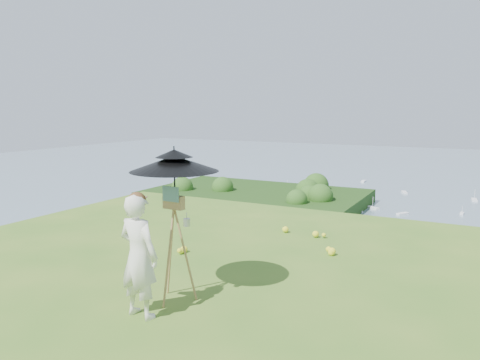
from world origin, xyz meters
The scene contains 12 objects.
ground centered at (0.00, 0.00, 0.00)m, with size 14.00×14.00×0.00m, color #407321.
shoreline_tier centered at (0.00, 75.00, -36.00)m, with size 170.00×28.00×8.00m, color #665C51.
bay_water centered at (0.00, 240.00, -34.00)m, with size 700.00×700.00×0.00m, color slate.
peninsula centered at (-75.00, 155.00, -29.00)m, with size 90.00×60.00×12.00m, color #193C10, non-canonical shape.
slope_trees centered at (0.00, 35.00, -15.00)m, with size 110.00×50.00×6.00m, color #265419, non-canonical shape.
harbor_town centered at (0.00, 75.00, -29.50)m, with size 110.00×22.00×5.00m, color #BCBCB7, non-canonical shape.
moored_boats centered at (-12.50, 161.00, -33.65)m, with size 140.00×140.00×0.70m, color white, non-canonical shape.
wildflowers centered at (0.00, 0.25, 0.06)m, with size 10.00×10.50×0.12m, color yellow, non-canonical shape.
painter centered at (-1.35, 0.11, 0.77)m, with size 0.56×0.37×1.54m, color white.
field_easel centered at (-1.25, 0.72, 0.78)m, with size 0.59×0.59×1.56m, color olive, non-canonical shape.
sun_umbrella centered at (-1.25, 0.75, 1.68)m, with size 1.16×1.16×0.79m, color black, non-canonical shape.
painter_cap centered at (-1.35, 0.11, 1.50)m, with size 0.21×0.26×0.10m, color #D87681, non-canonical shape.
Camera 1 is at (2.31, -4.15, 2.55)m, focal length 35.00 mm.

